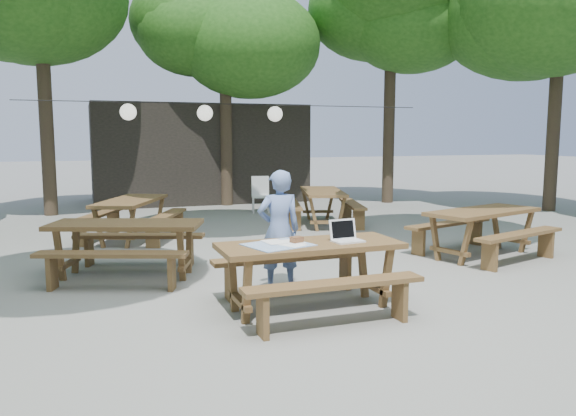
# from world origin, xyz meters

# --- Properties ---
(ground) EXTENTS (80.00, 80.00, 0.00)m
(ground) POSITION_xyz_m (0.00, 0.00, 0.00)
(ground) COLOR slate
(ground) RESTS_ON ground
(pavilion) EXTENTS (6.00, 3.00, 2.80)m
(pavilion) POSITION_xyz_m (0.50, 10.50, 1.40)
(pavilion) COLOR black
(pavilion) RESTS_ON ground
(main_picnic_table) EXTENTS (2.00, 1.58, 0.75)m
(main_picnic_table) POSITION_xyz_m (-0.43, -0.56, 0.39)
(main_picnic_table) COLOR #543A1D
(main_picnic_table) RESTS_ON ground
(picnic_table_nw) EXTENTS (2.33, 2.14, 0.75)m
(picnic_table_nw) POSITION_xyz_m (-2.22, 1.65, 0.39)
(picnic_table_nw) COLOR #543A1D
(picnic_table_nw) RESTS_ON ground
(picnic_table_ne) EXTENTS (2.27, 2.05, 0.75)m
(picnic_table_ne) POSITION_xyz_m (3.20, 1.05, 0.39)
(picnic_table_ne) COLOR #543A1D
(picnic_table_ne) RESTS_ON ground
(picnic_table_far_w) EXTENTS (2.23, 2.39, 0.75)m
(picnic_table_far_w) POSITION_xyz_m (-1.93, 4.49, 0.39)
(picnic_table_far_w) COLOR #543A1D
(picnic_table_far_w) RESTS_ON ground
(picnic_table_far_e) EXTENTS (2.05, 2.27, 0.75)m
(picnic_table_far_e) POSITION_xyz_m (2.09, 4.86, 0.39)
(picnic_table_far_e) COLOR #543A1D
(picnic_table_far_e) RESTS_ON ground
(woman) EXTENTS (0.57, 0.40, 1.50)m
(woman) POSITION_xyz_m (-0.46, 0.37, 0.75)
(woman) COLOR #6C86C5
(woman) RESTS_ON ground
(plastic_chair) EXTENTS (0.53, 0.53, 0.90)m
(plastic_chair) POSITION_xyz_m (1.43, 7.22, 0.26)
(plastic_chair) COLOR silver
(plastic_chair) RESTS_ON ground
(laptop) EXTENTS (0.35, 0.29, 0.24)m
(laptop) POSITION_xyz_m (-0.02, -0.60, 0.81)
(laptop) COLOR white
(laptop) RESTS_ON main_picnic_table
(tabletop_clutter) EXTENTS (0.78, 0.71, 0.08)m
(tabletop_clutter) POSITION_xyz_m (-0.75, -0.55, 0.76)
(tabletop_clutter) COLOR #356EB6
(tabletop_clutter) RESTS_ON main_picnic_table
(paper_lanterns) EXTENTS (9.00, 0.34, 0.38)m
(paper_lanterns) POSITION_xyz_m (-0.19, 6.00, 2.40)
(paper_lanterns) COLOR black
(paper_lanterns) RESTS_ON ground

